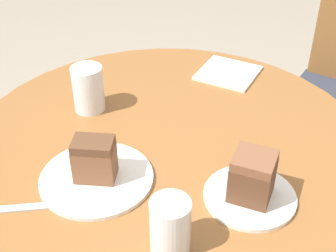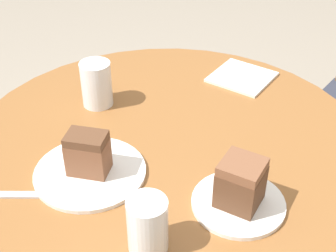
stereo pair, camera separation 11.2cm
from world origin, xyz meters
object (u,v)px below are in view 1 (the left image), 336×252
Objects in this scene: cake_slice_far at (253,176)px; glass_lemonade at (170,229)px; glass_water at (89,91)px; plate_near at (97,178)px; cake_slice_near at (94,159)px; plate_far at (250,197)px.

glass_lemonade is (-0.04, -0.21, -0.01)m from cake_slice_far.
cake_slice_far is 0.85× the size of glass_water.
glass_lemonade is (0.24, -0.03, 0.04)m from plate_near.
cake_slice_near is at bearing -148.34° from cake_slice_far.
plate_near is 1.28× the size of plate_far.
plate_far is (0.28, 0.17, 0.00)m from plate_near.
cake_slice_near is at bearing 172.22° from glass_lemonade.
cake_slice_far reaches higher than plate_near.
glass_water is (-0.23, 0.18, 0.05)m from plate_near.
glass_water is (-0.47, 0.21, 0.00)m from glass_lemonade.
glass_water is at bearing 142.01° from plate_near.
glass_water is at bearing 179.45° from cake_slice_far.
plate_far is at bearing 31.66° from cake_slice_near.
glass_lemonade reaches higher than cake_slice_near.
plate_near is at bearing -148.34° from cake_slice_far.
cake_slice_near is 0.33m from cake_slice_far.
plate_near is 0.34m from cake_slice_far.
cake_slice_far is 0.51m from glass_water.
cake_slice_near is at bearing -37.99° from glass_water.
plate_near is 2.02× the size of glass_water.
plate_near is 2.34× the size of cake_slice_near.
glass_water is (-0.23, 0.18, -0.00)m from cake_slice_near.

